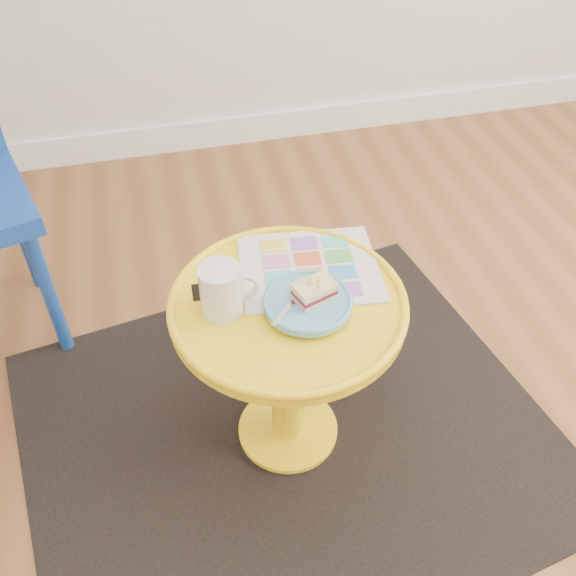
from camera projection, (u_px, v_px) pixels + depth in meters
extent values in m
cube|color=white|center=(296.00, 123.00, 2.72)|extent=(4.00, 0.02, 0.12)
cube|color=black|center=(288.00, 431.00, 1.67)|extent=(1.46, 1.30, 0.01)
cylinder|color=yellow|center=(288.00, 429.00, 1.66)|extent=(0.26, 0.26, 0.02)
cylinder|color=yellow|center=(288.00, 374.00, 1.51)|extent=(0.08, 0.08, 0.43)
cylinder|color=yellow|center=(288.00, 306.00, 1.35)|extent=(0.50, 0.50, 0.03)
cylinder|color=#163E94|center=(50.00, 296.00, 1.74)|extent=(0.04, 0.04, 0.42)
cylinder|color=#163E94|center=(22.00, 233.00, 1.94)|extent=(0.04, 0.04, 0.42)
cube|color=silver|center=(309.00, 268.00, 1.42)|extent=(0.33, 0.29, 0.01)
cylinder|color=silver|center=(221.00, 290.00, 1.28)|extent=(0.09, 0.09, 0.11)
torus|color=silver|center=(244.00, 286.00, 1.29)|extent=(0.07, 0.02, 0.07)
cylinder|color=#D1B78C|center=(219.00, 272.00, 1.25)|extent=(0.08, 0.08, 0.01)
cylinder|color=#5DA4C5|center=(308.00, 306.00, 1.32)|extent=(0.07, 0.07, 0.01)
cylinder|color=#5DA4C5|center=(308.00, 303.00, 1.31)|extent=(0.18, 0.18, 0.01)
cube|color=#D3BC8C|center=(314.00, 295.00, 1.31)|extent=(0.09, 0.08, 0.01)
cube|color=maroon|center=(314.00, 292.00, 1.30)|extent=(0.09, 0.08, 0.01)
cube|color=#EADB8C|center=(315.00, 287.00, 1.29)|extent=(0.10, 0.08, 0.01)
cube|color=silver|center=(288.00, 308.00, 1.29)|extent=(0.09, 0.09, 0.00)
cube|color=silver|center=(306.00, 288.00, 1.33)|extent=(0.04, 0.04, 0.00)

